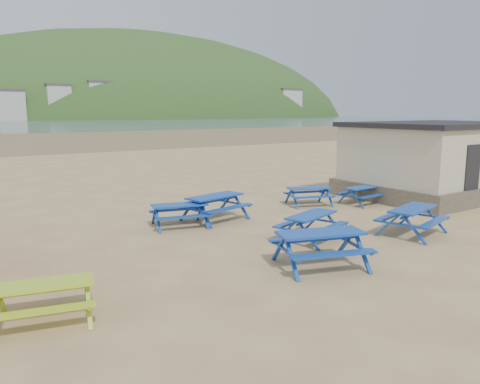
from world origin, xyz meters
TOP-DOWN VIEW (x-y plane):
  - ground at (0.00, 0.00)m, footprint 400.00×400.00m
  - wet_sand at (0.00, 55.00)m, footprint 400.00×400.00m
  - picnic_table_blue_a at (0.04, 2.18)m, footprint 2.29×2.00m
  - picnic_table_blue_b at (4.37, 2.32)m, footprint 2.00×1.80m
  - picnic_table_blue_c at (6.28, 1.32)m, footprint 1.71×1.42m
  - picnic_table_blue_d at (-0.35, -3.32)m, footprint 2.43×2.18m
  - picnic_table_blue_e at (1.04, -1.47)m, footprint 2.16×1.93m
  - picnic_table_blue_f at (3.95, -2.68)m, footprint 2.28×2.01m
  - picnic_table_yellow at (-6.35, -2.77)m, footprint 1.91×1.67m
  - amenity_block at (10.50, 1.00)m, footprint 7.40×5.40m
  - headland_town at (90.00, 229.68)m, footprint 264.00×144.00m
  - picnic_table_blue_g at (-1.35, 2.02)m, footprint 2.01×1.77m

SIDE VIEW (x-z plane):
  - headland_town at x=90.00m, z-range -63.91..44.09m
  - ground at x=0.00m, z-range 0.00..0.00m
  - wet_sand at x=0.00m, z-range 0.00..0.00m
  - picnic_table_blue_c at x=6.28m, z-range 0.00..0.68m
  - picnic_table_yellow at x=-6.35m, z-range 0.00..0.69m
  - picnic_table_blue_b at x=4.37m, z-range 0.00..0.70m
  - picnic_table_blue_g at x=-1.35m, z-range 0.00..0.73m
  - picnic_table_blue_e at x=1.04m, z-range 0.00..0.75m
  - picnic_table_blue_f at x=3.95m, z-range 0.00..0.81m
  - picnic_table_blue_a at x=0.04m, z-range 0.00..0.84m
  - picnic_table_blue_d at x=-0.35m, z-range 0.00..0.85m
  - amenity_block at x=10.50m, z-range -0.01..3.14m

